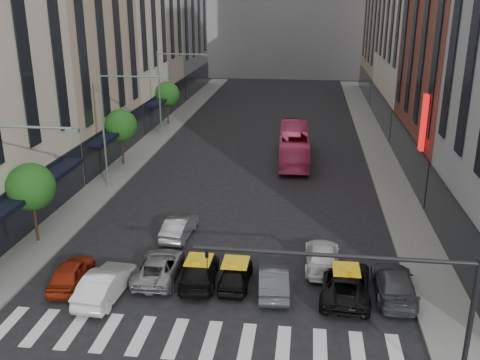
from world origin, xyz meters
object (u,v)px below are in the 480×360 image
(streetlamp_mid, at_px, (114,115))
(taxi_left, at_px, (199,271))
(car_white_front, at_px, (106,284))
(streetlamp_far, at_px, (168,83))
(taxi_center, at_px, (235,274))
(car_red, at_px, (71,273))
(bus, at_px, (294,145))

(streetlamp_mid, height_order, taxi_left, streetlamp_mid)
(taxi_left, bearing_deg, car_white_front, 20.33)
(car_white_front, xyz_separation_m, taxi_left, (4.39, 2.03, -0.09))
(streetlamp_far, distance_m, taxi_left, 31.36)
(car_white_front, bearing_deg, taxi_center, -158.24)
(car_red, height_order, taxi_center, car_red)
(streetlamp_mid, xyz_separation_m, car_red, (2.50, -14.62, -5.21))
(taxi_left, relative_size, bus, 0.41)
(bus, bearing_deg, car_white_front, 68.75)
(taxi_center, relative_size, bus, 0.35)
(streetlamp_far, height_order, car_white_front, streetlamp_far)
(streetlamp_far, bearing_deg, streetlamp_mid, -90.00)
(taxi_left, distance_m, bus, 23.33)
(car_white_front, bearing_deg, taxi_left, -151.03)
(streetlamp_mid, relative_size, taxi_center, 2.36)
(bus, bearing_deg, streetlamp_far, -28.45)
(bus, bearing_deg, taxi_center, 82.11)
(taxi_left, relative_size, taxi_center, 1.19)
(car_red, height_order, taxi_left, car_red)
(car_red, distance_m, car_white_front, 2.43)
(taxi_center, bearing_deg, taxi_left, 0.37)
(streetlamp_mid, distance_m, taxi_center, 18.28)
(car_white_front, bearing_deg, streetlamp_far, -77.30)
(car_white_front, bearing_deg, car_red, -18.94)
(streetlamp_mid, bearing_deg, car_white_front, -73.07)
(car_red, height_order, car_white_front, car_white_front)
(taxi_left, bearing_deg, taxi_center, 174.91)
(car_red, relative_size, taxi_center, 1.06)
(taxi_left, xyz_separation_m, taxi_center, (1.94, -0.02, -0.01))
(streetlamp_far, distance_m, bus, 15.55)
(streetlamp_mid, distance_m, taxi_left, 17.15)
(car_white_front, height_order, taxi_center, car_white_front)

